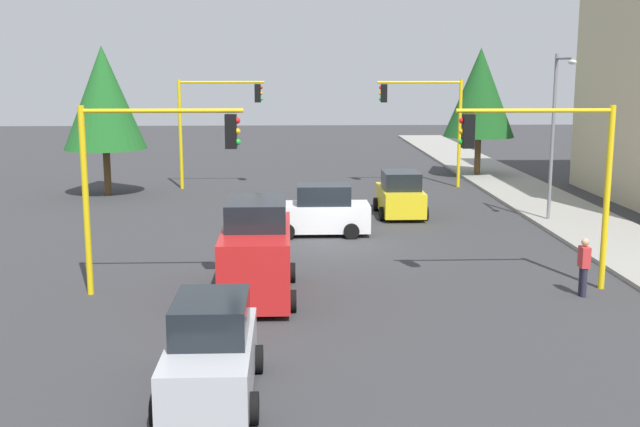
% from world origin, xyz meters
% --- Properties ---
extents(ground_plane, '(120.00, 120.00, 0.00)m').
position_xyz_m(ground_plane, '(0.00, 0.00, 0.00)').
color(ground_plane, '#353538').
extents(sidewalk_kerb, '(80.00, 4.00, 0.15)m').
position_xyz_m(sidewalk_kerb, '(-5.00, 10.50, 0.07)').
color(sidewalk_kerb, gray).
rests_on(sidewalk_kerb, ground).
extents(lane_arrow_near, '(2.40, 1.10, 1.10)m').
position_xyz_m(lane_arrow_near, '(11.51, -3.00, 0.01)').
color(lane_arrow_near, silver).
rests_on(lane_arrow_near, ground).
extents(traffic_signal_near_left, '(0.36, 4.59, 5.40)m').
position_xyz_m(traffic_signal_near_left, '(6.00, 5.65, 3.84)').
color(traffic_signal_near_left, yellow).
rests_on(traffic_signal_near_left, ground).
extents(traffic_signal_near_right, '(0.36, 4.59, 5.42)m').
position_xyz_m(traffic_signal_near_right, '(6.00, -5.66, 3.85)').
color(traffic_signal_near_right, yellow).
rests_on(traffic_signal_near_right, ground).
extents(traffic_signal_far_right, '(0.36, 4.59, 5.82)m').
position_xyz_m(traffic_signal_far_right, '(-14.00, -5.72, 4.11)').
color(traffic_signal_far_right, yellow).
rests_on(traffic_signal_far_right, ground).
extents(traffic_signal_far_left, '(0.36, 4.59, 5.81)m').
position_xyz_m(traffic_signal_far_left, '(-14.00, 5.72, 4.10)').
color(traffic_signal_far_left, yellow).
rests_on(traffic_signal_far_left, ground).
extents(street_lamp_curbside, '(2.15, 0.28, 7.00)m').
position_xyz_m(street_lamp_curbside, '(-3.61, 9.20, 4.35)').
color(street_lamp_curbside, slate).
rests_on(street_lamp_curbside, ground).
extents(tree_opposite_side, '(4.12, 4.12, 7.52)m').
position_xyz_m(tree_opposite_side, '(-12.00, -11.00, 4.93)').
color(tree_opposite_side, brown).
rests_on(tree_opposite_side, ground).
extents(tree_roadside_far, '(4.15, 4.15, 7.58)m').
position_xyz_m(tree_roadside_far, '(-18.00, 9.50, 4.97)').
color(tree_roadside_far, brown).
rests_on(tree_roadside_far, ground).
extents(delivery_van_red, '(4.80, 2.22, 2.77)m').
position_xyz_m(delivery_van_red, '(6.37, -2.67, 1.28)').
color(delivery_van_red, red).
rests_on(delivery_van_red, ground).
extents(car_yellow, '(3.83, 2.07, 1.98)m').
position_xyz_m(car_yellow, '(-5.79, 3.16, 0.90)').
color(car_yellow, yellow).
rests_on(car_yellow, ground).
extents(car_white, '(2.06, 3.97, 1.98)m').
position_xyz_m(car_white, '(-2.00, -0.55, 0.90)').
color(car_white, white).
rests_on(car_white, ground).
extents(car_silver, '(3.99, 1.97, 1.98)m').
position_xyz_m(car_silver, '(13.30, -3.31, 0.90)').
color(car_silver, '#B2B5BA').
rests_on(car_silver, ground).
extents(pedestrian_crossing, '(0.40, 0.24, 1.70)m').
position_xyz_m(pedestrian_crossing, '(6.75, 6.65, 0.91)').
color(pedestrian_crossing, '#262638').
rests_on(pedestrian_crossing, ground).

